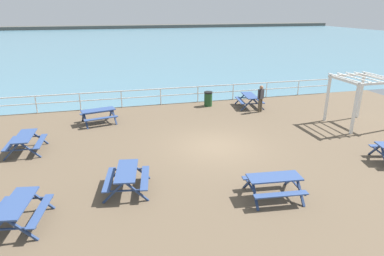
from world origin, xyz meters
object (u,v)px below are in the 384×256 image
(picnic_table_mid_centre, at_px, (274,182))
(picnic_table_far_right, at_px, (25,140))
(visitor, at_px, (261,97))
(litter_bin, at_px, (208,99))
(picnic_table_near_left, at_px, (98,113))
(lattice_pergola, at_px, (360,90))
(picnic_table_far_left, at_px, (250,98))
(picnic_table_seaward, at_px, (18,208))
(picnic_table_near_right, at_px, (127,175))

(picnic_table_mid_centre, relative_size, picnic_table_far_right, 1.03)
(picnic_table_mid_centre, distance_m, visitor, 9.99)
(picnic_table_mid_centre, relative_size, litter_bin, 2.04)
(picnic_table_near_left, xyz_separation_m, lattice_pergola, (13.58, -3.89, 1.41))
(litter_bin, bearing_deg, lattice_pergola, -40.34)
(picnic_table_near_left, bearing_deg, picnic_table_far_left, -7.42)
(picnic_table_far_left, height_order, picnic_table_far_right, same)
(picnic_table_seaward, bearing_deg, picnic_table_near_left, -4.73)
(picnic_table_seaward, height_order, litter_bin, litter_bin)
(picnic_table_mid_centre, bearing_deg, picnic_table_near_right, 166.01)
(picnic_table_near_right, relative_size, picnic_table_seaward, 1.00)
(picnic_table_near_right, distance_m, litter_bin, 11.26)
(picnic_table_near_right, height_order, picnic_table_far_left, same)
(picnic_table_near_left, distance_m, picnic_table_seaward, 9.34)
(lattice_pergola, height_order, litter_bin, lattice_pergola)
(picnic_table_mid_centre, bearing_deg, picnic_table_seaward, -177.53)
(picnic_table_near_right, height_order, litter_bin, litter_bin)
(visitor, distance_m, lattice_pergola, 5.43)
(picnic_table_seaward, bearing_deg, picnic_table_far_right, 17.92)
(picnic_table_far_right, bearing_deg, litter_bin, -60.28)
(picnic_table_mid_centre, distance_m, litter_bin, 11.34)
(picnic_table_far_right, distance_m, lattice_pergola, 16.79)
(picnic_table_near_right, bearing_deg, picnic_table_far_left, -35.02)
(picnic_table_far_right, bearing_deg, lattice_pergola, -89.02)
(picnic_table_mid_centre, xyz_separation_m, picnic_table_far_left, (3.69, 10.41, 0.00))
(picnic_table_far_right, bearing_deg, picnic_table_seaward, -168.23)
(picnic_table_far_right, xyz_separation_m, visitor, (12.77, 2.98, 0.36))
(picnic_table_near_right, distance_m, picnic_table_far_left, 12.14)
(picnic_table_far_left, distance_m, lattice_pergola, 6.48)
(picnic_table_seaward, xyz_separation_m, litter_bin, (9.17, 10.83, -0.10))
(picnic_table_mid_centre, bearing_deg, picnic_table_near_left, 126.89)
(picnic_table_near_right, distance_m, picnic_table_seaward, 3.48)
(picnic_table_near_right, height_order, visitor, visitor)
(visitor, height_order, lattice_pergola, lattice_pergola)
(picnic_table_far_left, height_order, picnic_table_seaward, same)
(visitor, distance_m, litter_bin, 3.45)
(picnic_table_far_right, height_order, litter_bin, litter_bin)
(picnic_table_mid_centre, height_order, visitor, visitor)
(lattice_pergola, bearing_deg, picnic_table_mid_centre, -144.61)
(picnic_table_far_left, relative_size, lattice_pergola, 0.74)
(picnic_table_near_right, xyz_separation_m, picnic_table_mid_centre, (4.77, -1.71, 0.00))
(picnic_table_near_left, height_order, picnic_table_mid_centre, same)
(picnic_table_far_left, relative_size, picnic_table_far_right, 1.06)
(visitor, xyz_separation_m, lattice_pergola, (3.95, -3.58, 1.05))
(picnic_table_mid_centre, relative_size, lattice_pergola, 0.72)
(picnic_table_far_right, bearing_deg, picnic_table_far_left, -68.55)
(picnic_table_near_left, relative_size, picnic_table_far_right, 1.11)
(picnic_table_far_left, bearing_deg, litter_bin, 78.95)
(picnic_table_near_right, relative_size, picnic_table_far_right, 1.07)
(picnic_table_seaward, bearing_deg, lattice_pergola, -62.71)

